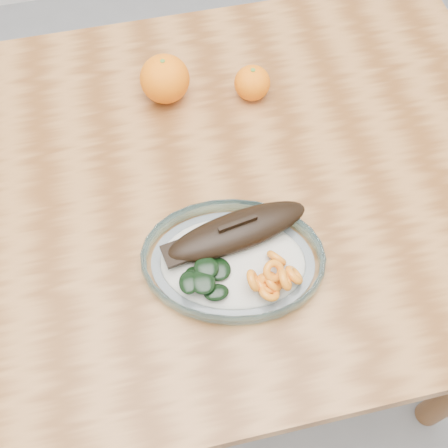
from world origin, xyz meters
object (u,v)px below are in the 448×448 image
(dining_table, at_px, (181,217))
(orange_right, at_px, (252,83))
(orange_left, at_px, (165,79))
(plated_meal, at_px, (233,258))

(dining_table, relative_size, orange_right, 19.05)
(orange_left, height_order, orange_right, orange_left)
(dining_table, xyz_separation_m, plated_meal, (0.06, -0.16, 0.12))
(dining_table, distance_m, plated_meal, 0.20)
(orange_right, bearing_deg, dining_table, -135.46)
(plated_meal, bearing_deg, dining_table, 124.14)
(plated_meal, height_order, orange_right, plated_meal)
(dining_table, bearing_deg, plated_meal, -70.02)
(orange_right, bearing_deg, plated_meal, -108.75)
(orange_left, bearing_deg, dining_table, -94.88)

